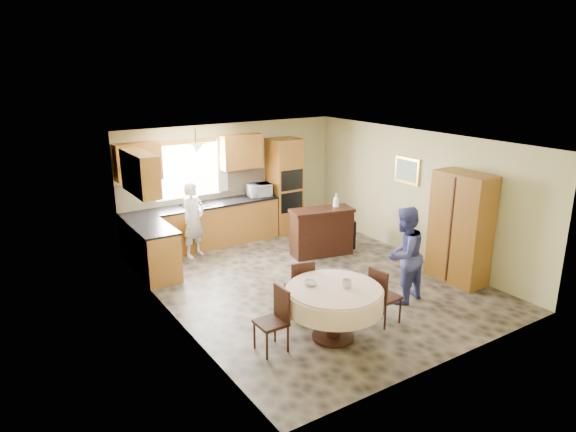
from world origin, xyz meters
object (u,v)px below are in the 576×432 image
Objects in this scene: oven_tower at (284,186)px; chair_right at (382,293)px; cupboard at (460,228)px; chair_back at (301,285)px; chair_left at (276,316)px; person_sink at (193,220)px; sideboard at (322,233)px; dining_table at (334,299)px; person_dining at (404,255)px.

oven_tower reaches higher than chair_right.
cupboard is 2.17× the size of chair_back.
chair_left is (-3.90, -0.22, -0.49)m from cupboard.
cupboard is at bearing -70.54° from person_sink.
chair_right is 4.26m from person_sink.
sideboard is at bearing 133.41° from chair_left.
oven_tower is at bearing -103.27° from chair_back.
person_sink is at bearing -170.64° from oven_tower.
dining_table is 1.54× the size of chair_right.
oven_tower is at bearing 145.66° from chair_left.
person_sink is (0.46, 3.83, 0.27)m from chair_left.
cupboard reaches higher than sideboard.
sideboard is 2.69m from cupboard.
chair_left is at bearing 166.77° from dining_table.
chair_right is (-2.22, -0.47, -0.49)m from cupboard.
person_sink is 4.20m from person_dining.
cupboard is at bearing 92.74° from chair_left.
chair_left is (-2.64, -2.54, 0.04)m from sideboard.
cupboard reaches higher than chair_left.
person_sink reaches higher than chair_left.
cupboard is at bearing -75.02° from oven_tower.
sideboard is 0.83× the size of person_sink.
chair_right is (1.68, -0.24, -0.00)m from chair_left.
oven_tower is 1.57× the size of dining_table.
chair_right reaches higher than dining_table.
person_dining reaches higher than sideboard.
dining_table is 4.05m from person_sink.
chair_left is at bearing -176.73° from cupboard.
chair_back is at bearing 89.95° from dining_table.
sideboard is at bearing -117.51° from chair_back.
chair_back reaches higher than sideboard.
chair_back is at bearing 126.28° from chair_left.
person_sink is at bearing -71.50° from person_dining.
person_dining is (0.80, 0.39, 0.31)m from chair_right.
chair_back is at bearing 172.65° from cupboard.
sideboard is 1.43× the size of chair_right.
cupboard is 2.21× the size of chair_left.
person_dining is at bearing -94.91° from oven_tower.
oven_tower is 2.43× the size of chair_right.
sideboard reaches higher than chair_right.
person_sink reaches higher than dining_table.
person_dining is (-1.42, -0.08, -0.18)m from cupboard.
chair_back reaches higher than chair_left.
sideboard is at bearing -103.98° from person_dining.
cupboard is 2.32m from chair_right.
sideboard is 3.29m from dining_table.
sideboard is 2.95m from chair_right.
cupboard is 1.29× the size of person_sink.
person_dining is (1.65, -0.47, 0.29)m from chair_back.
chair_back is (0.83, 0.62, 0.01)m from chair_left.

